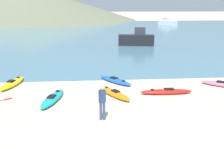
# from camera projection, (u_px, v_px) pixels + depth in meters

# --- Properties ---
(ground_plane) EXTENTS (400.00, 400.00, 0.00)m
(ground_plane) POSITION_uv_depth(u_px,v_px,m) (140.00, 144.00, 10.02)
(ground_plane) COLOR beige
(bay_water) EXTENTS (160.00, 70.00, 0.06)m
(bay_water) POSITION_uv_depth(u_px,v_px,m) (99.00, 31.00, 52.24)
(bay_water) COLOR teal
(bay_water) RESTS_ON ground_plane
(far_hill_midleft) EXTENTS (75.26, 75.26, 11.44)m
(far_hill_midleft) POSITION_uv_depth(u_px,v_px,m) (29.00, 3.00, 92.58)
(far_hill_midleft) COLOR #6B7056
(far_hill_midleft) RESTS_ON ground_plane
(kayak_on_sand_0) EXTENTS (3.12, 0.61, 0.35)m
(kayak_on_sand_0) POSITION_uv_depth(u_px,v_px,m) (166.00, 92.00, 15.60)
(kayak_on_sand_0) COLOR red
(kayak_on_sand_0) RESTS_ON ground_plane
(kayak_on_sand_1) EXTENTS (2.59, 2.12, 0.33)m
(kayak_on_sand_1) POSITION_uv_depth(u_px,v_px,m) (223.00, 84.00, 17.05)
(kayak_on_sand_1) COLOR #E5668C
(kayak_on_sand_1) RESTS_ON ground_plane
(kayak_on_sand_2) EXTENTS (1.93, 2.76, 0.39)m
(kayak_on_sand_2) POSITION_uv_depth(u_px,v_px,m) (114.00, 93.00, 15.24)
(kayak_on_sand_2) COLOR orange
(kayak_on_sand_2) RESTS_ON ground_plane
(kayak_on_sand_3) EXTENTS (1.34, 3.14, 0.35)m
(kayak_on_sand_3) POSITION_uv_depth(u_px,v_px,m) (53.00, 98.00, 14.48)
(kayak_on_sand_3) COLOR teal
(kayak_on_sand_3) RESTS_ON ground_plane
(kayak_on_sand_4) EXTENTS (1.29, 3.02, 0.40)m
(kayak_on_sand_4) POSITION_uv_depth(u_px,v_px,m) (12.00, 83.00, 17.18)
(kayak_on_sand_4) COLOR yellow
(kayak_on_sand_4) RESTS_ON ground_plane
(kayak_on_sand_5) EXTENTS (2.30, 2.70, 0.34)m
(kayak_on_sand_5) POSITION_uv_depth(u_px,v_px,m) (115.00, 80.00, 17.91)
(kayak_on_sand_5) COLOR blue
(kayak_on_sand_5) RESTS_ON ground_plane
(person_near_foreground) EXTENTS (0.34, 0.28, 1.69)m
(person_near_foreground) POSITION_uv_depth(u_px,v_px,m) (102.00, 100.00, 11.88)
(person_near_foreground) COLOR #384260
(person_near_foreground) RESTS_ON ground_plane
(moored_boat_0) EXTENTS (4.14, 5.43, 1.92)m
(moored_boat_0) POSITION_uv_depth(u_px,v_px,m) (167.00, 22.00, 68.79)
(moored_boat_0) COLOR white
(moored_boat_0) RESTS_ON bay_water
(moored_boat_3) EXTENTS (4.69, 2.05, 2.32)m
(moored_boat_3) POSITION_uv_depth(u_px,v_px,m) (137.00, 39.00, 33.83)
(moored_boat_3) COLOR black
(moored_boat_3) RESTS_ON bay_water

